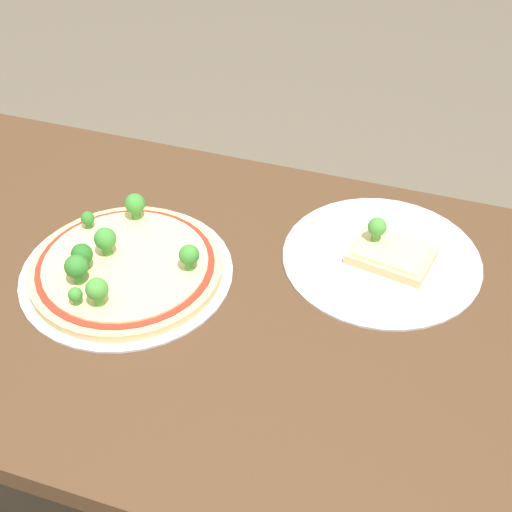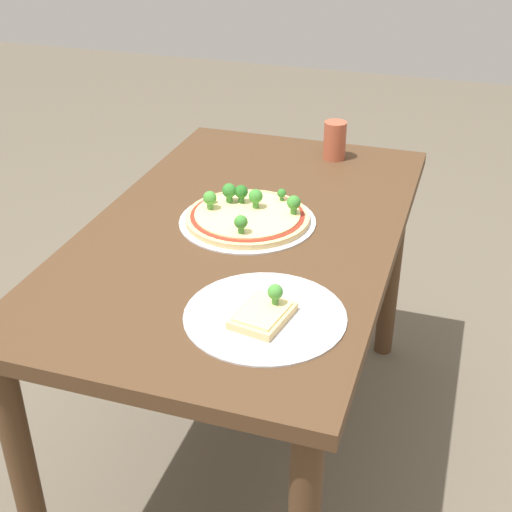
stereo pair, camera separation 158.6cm
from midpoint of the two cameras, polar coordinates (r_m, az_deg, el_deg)
ground_plane at (r=1.76m, az=14.93°, el=-29.34°), size 8.00×8.00×0.00m
dining_table at (r=1.28m, az=18.53°, el=-15.02°), size 1.25×0.73×0.71m
pizza_tray_whole at (r=1.23m, az=19.50°, el=-10.30°), size 0.33×0.33×0.07m
pizza_tray_slice at (r=1.00m, az=29.13°, el=-25.51°), size 0.32×0.32×0.07m
drinking_cup at (r=1.62m, az=23.80°, el=0.63°), size 0.07×0.07×0.11m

